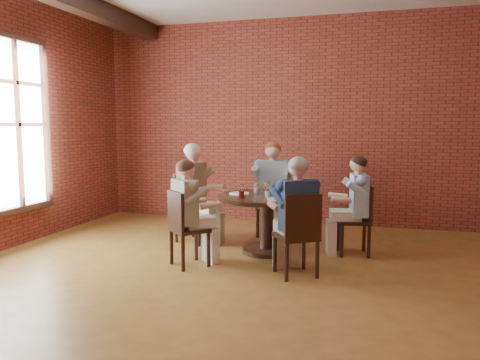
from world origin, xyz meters
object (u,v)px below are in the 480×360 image
(chair_a, at_px, (360,217))
(diner_a, at_px, (354,206))
(chair_b, at_px, (273,200))
(diner_d, at_px, (189,213))
(smartphone, at_px, (287,199))
(chair_e, at_px, (299,232))
(diner_e, at_px, (296,217))
(dining_table, at_px, (267,212))
(diner_b, at_px, (272,189))
(chair_c, at_px, (190,205))
(chair_d, at_px, (184,225))
(diner_c, at_px, (196,193))

(chair_a, xyz_separation_m, diner_a, (-0.07, -0.02, 0.14))
(chair_b, distance_m, diner_d, 1.97)
(smartphone, bearing_deg, chair_b, 86.46)
(chair_e, relative_size, smartphone, 6.15)
(chair_e, distance_m, diner_e, 0.17)
(dining_table, xyz_separation_m, diner_e, (0.51, -0.81, 0.12))
(diner_b, distance_m, chair_e, 1.99)
(chair_c, bearing_deg, chair_d, -146.42)
(chair_a, distance_m, smartphone, 1.00)
(diner_a, relative_size, chair_e, 1.37)
(chair_c, distance_m, diner_d, 1.21)
(chair_e, bearing_deg, diner_c, -67.66)
(chair_c, bearing_deg, diner_c, -90.00)
(diner_d, distance_m, diner_e, 1.25)
(diner_b, bearing_deg, chair_c, -155.73)
(chair_d, relative_size, smartphone, 5.95)
(smartphone, bearing_deg, dining_table, 119.92)
(chair_a, xyz_separation_m, chair_b, (-1.31, 0.83, 0.03))
(chair_c, height_order, diner_c, diner_c)
(diner_c, xyz_separation_m, diner_e, (1.60, -1.10, -0.04))
(dining_table, relative_size, diner_d, 1.00)
(chair_a, height_order, chair_b, chair_b)
(diner_d, bearing_deg, chair_e, -140.88)
(chair_b, height_order, chair_c, chair_b)
(dining_table, relative_size, chair_c, 1.30)
(diner_c, height_order, diner_d, diner_c)
(chair_a, height_order, smartphone, chair_a)
(chair_a, height_order, diner_e, diner_e)
(dining_table, distance_m, chair_c, 1.22)
(diner_d, bearing_deg, smartphone, -108.80)
(chair_c, height_order, diner_e, diner_e)
(diner_b, bearing_deg, diner_a, -39.90)
(diner_a, bearing_deg, diner_d, -71.99)
(dining_table, relative_size, diner_b, 0.90)
(diner_b, distance_m, diner_d, 1.88)
(chair_a, xyz_separation_m, smartphone, (-0.85, -0.47, 0.26))
(diner_b, relative_size, diner_d, 1.12)
(chair_a, xyz_separation_m, diner_d, (-1.89, -1.04, 0.13))
(chair_b, relative_size, diner_c, 0.70)
(chair_a, relative_size, diner_a, 0.71)
(chair_b, height_order, smartphone, chair_b)
(chair_c, relative_size, diner_c, 0.70)
(smartphone, bearing_deg, chair_c, 136.81)
(diner_d, distance_m, chair_e, 1.30)
(diner_c, xyz_separation_m, smartphone, (1.40, -0.52, 0.06))
(dining_table, bearing_deg, chair_c, 165.05)
(chair_c, relative_size, chair_e, 1.05)
(chair_d, bearing_deg, chair_c, -29.09)
(diner_b, distance_m, smartphone, 1.29)
(dining_table, xyz_separation_m, diner_d, (-0.74, -0.81, 0.10))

